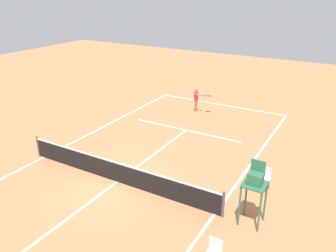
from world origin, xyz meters
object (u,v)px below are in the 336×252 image
object	(u,v)px
umpire_chair	(255,183)
courtside_chair_mid	(265,177)
player_serving	(197,98)
tennis_ball	(194,116)

from	to	relation	value
umpire_chair	courtside_chair_mid	size ratio (longest dim) A/B	2.54
player_serving	courtside_chair_mid	xyz separation A→B (m)	(-6.45, 7.01, -0.42)
tennis_ball	courtside_chair_mid	xyz separation A→B (m)	(-6.21, 6.15, 0.50)
player_serving	tennis_ball	bearing A→B (deg)	9.59
tennis_ball	courtside_chair_mid	world-z (taller)	courtside_chair_mid
tennis_ball	courtside_chair_mid	size ratio (longest dim) A/B	0.07
tennis_ball	player_serving	bearing A→B (deg)	-74.08
umpire_chair	player_serving	bearing A→B (deg)	-54.72
player_serving	tennis_ball	xyz separation A→B (m)	(-0.25, 0.86, -0.92)
tennis_ball	umpire_chair	xyz separation A→B (m)	(-6.40, 8.54, 1.57)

